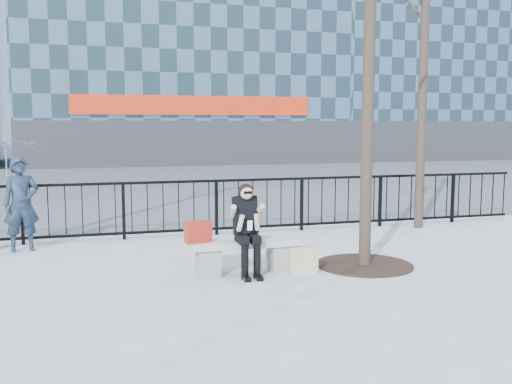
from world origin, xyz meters
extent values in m
plane|color=#9A9A95|center=(0.00, 0.00, 0.00)|extent=(120.00, 120.00, 0.00)
cube|color=#474747|center=(0.00, 15.00, 0.00)|extent=(60.00, 23.00, 0.01)
cube|color=black|center=(0.00, 3.00, 1.08)|extent=(14.00, 0.05, 0.05)
cube|color=black|center=(0.00, 3.00, 0.12)|extent=(14.00, 0.05, 0.05)
cube|color=#2D2D30|center=(3.00, 21.96, 1.20)|extent=(18.00, 0.08, 2.40)
cube|color=red|center=(3.00, 21.90, 3.20)|extent=(12.60, 0.12, 1.00)
cube|color=#496475|center=(20.00, 27.00, 10.00)|extent=(16.00, 10.00, 20.00)
cube|color=#2D2D30|center=(20.00, 21.96, 1.20)|extent=(16.00, 0.08, 2.40)
cylinder|color=black|center=(1.90, -0.10, 3.75)|extent=(0.18, 0.18, 7.50)
cylinder|color=black|center=(4.50, 2.60, 3.50)|extent=(0.18, 0.18, 7.00)
cylinder|color=black|center=(1.90, -0.10, 0.01)|extent=(1.50, 1.50, 0.02)
cube|color=gray|center=(-0.55, 0.00, 0.20)|extent=(0.32, 0.38, 0.40)
cube|color=gray|center=(0.55, 0.00, 0.20)|extent=(0.32, 0.38, 0.40)
cube|color=#999691|center=(0.00, 0.00, 0.45)|extent=(1.65, 0.46, 0.09)
cube|color=#A32214|center=(-0.69, 0.02, 0.64)|extent=(0.40, 0.25, 0.31)
cube|color=beige|center=(0.84, -0.26, 0.19)|extent=(0.43, 0.22, 0.39)
imported|color=black|center=(-3.34, 2.46, 0.82)|extent=(0.66, 0.51, 1.64)
imported|color=gold|center=(-4.22, 7.36, 0.96)|extent=(2.69, 2.72, 1.93)
camera|label=1|loc=(-2.07, -7.99, 2.18)|focal=40.00mm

